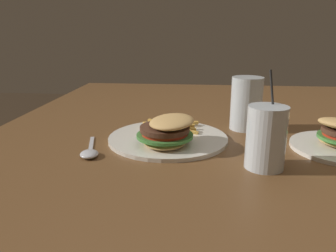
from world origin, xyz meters
TOP-DOWN VIEW (x-y plane):
  - dining_table at (0.00, 0.00)m, footprint 1.60×1.43m
  - meal_plate_near at (0.14, -0.19)m, footprint 0.32×0.32m
  - beer_glass at (-0.01, 0.02)m, footprint 0.09×0.09m
  - juice_glass at (0.27, 0.03)m, footprint 0.08×0.08m
  - spoon at (0.24, -0.37)m, footprint 0.17×0.07m

SIDE VIEW (x-z plane):
  - dining_table at x=0.00m, z-range 0.26..0.97m
  - spoon at x=0.24m, z-range 0.71..0.72m
  - meal_plate_near at x=0.14m, z-range 0.69..0.78m
  - juice_glass at x=0.27m, z-range 0.67..0.87m
  - beer_glass at x=-0.01m, z-range 0.70..0.86m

